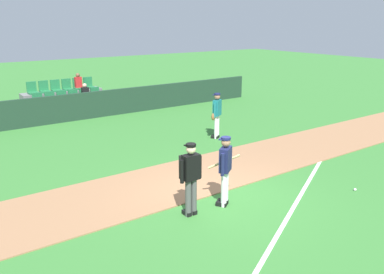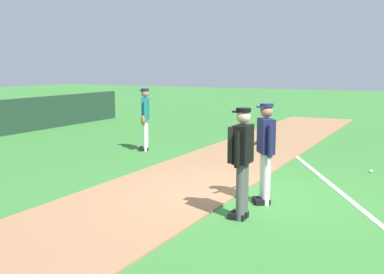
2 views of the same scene
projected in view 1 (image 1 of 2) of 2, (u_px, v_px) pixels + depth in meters
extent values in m
plane|color=#387A33|center=(219.00, 199.00, 10.27)|extent=(80.00, 80.00, 0.00)
cube|color=#9E704C|center=(183.00, 179.00, 11.53)|extent=(28.00, 2.76, 0.03)
cube|color=white|center=(310.00, 179.00, 11.54)|extent=(10.66, 5.70, 0.01)
cube|color=#1E3828|center=(76.00, 107.00, 18.13)|extent=(20.00, 0.16, 1.24)
cube|color=slate|center=(67.00, 111.00, 19.40)|extent=(3.90, 2.10, 0.30)
cube|color=slate|center=(69.00, 106.00, 18.97)|extent=(3.80, 0.85, 0.40)
cube|color=#237542|center=(39.00, 104.00, 18.06)|extent=(0.44, 0.40, 0.08)
cube|color=#237542|center=(37.00, 98.00, 18.16)|extent=(0.44, 0.08, 0.50)
cube|color=#237542|center=(52.00, 103.00, 18.36)|extent=(0.44, 0.40, 0.08)
cube|color=#237542|center=(50.00, 97.00, 18.46)|extent=(0.44, 0.08, 0.50)
cube|color=#237542|center=(63.00, 102.00, 18.67)|extent=(0.44, 0.40, 0.08)
cube|color=#237542|center=(61.00, 96.00, 18.77)|extent=(0.44, 0.08, 0.50)
cube|color=#237542|center=(75.00, 100.00, 18.97)|extent=(0.44, 0.40, 0.08)
cube|color=#237542|center=(73.00, 94.00, 19.07)|extent=(0.44, 0.08, 0.50)
cube|color=#237542|center=(86.00, 99.00, 19.28)|extent=(0.44, 0.40, 0.08)
cube|color=#237542|center=(84.00, 93.00, 19.38)|extent=(0.44, 0.08, 0.50)
cube|color=black|center=(85.00, 93.00, 19.23)|extent=(0.32, 0.22, 0.52)
sphere|color=beige|center=(85.00, 85.00, 19.13)|extent=(0.20, 0.20, 0.20)
cube|color=#237542|center=(97.00, 98.00, 19.58)|extent=(0.44, 0.40, 0.08)
cube|color=#237542|center=(95.00, 92.00, 19.68)|extent=(0.44, 0.08, 0.50)
cube|color=slate|center=(62.00, 95.00, 19.52)|extent=(3.80, 0.85, 0.40)
cube|color=#237542|center=(33.00, 93.00, 18.61)|extent=(0.44, 0.40, 0.08)
cube|color=#237542|center=(31.00, 87.00, 18.71)|extent=(0.44, 0.08, 0.50)
cube|color=#237542|center=(45.00, 92.00, 18.91)|extent=(0.44, 0.40, 0.08)
cube|color=#237542|center=(43.00, 86.00, 19.02)|extent=(0.44, 0.08, 0.50)
cube|color=#237542|center=(57.00, 91.00, 19.22)|extent=(0.44, 0.40, 0.08)
cube|color=#237542|center=(55.00, 85.00, 19.32)|extent=(0.44, 0.08, 0.50)
cube|color=#237542|center=(68.00, 89.00, 19.52)|extent=(0.44, 0.40, 0.08)
cube|color=#237542|center=(66.00, 84.00, 19.63)|extent=(0.44, 0.08, 0.50)
cube|color=#237542|center=(79.00, 88.00, 19.83)|extent=(0.44, 0.40, 0.08)
cube|color=#237542|center=(77.00, 83.00, 19.93)|extent=(0.44, 0.08, 0.50)
cube|color=red|center=(78.00, 82.00, 19.78)|extent=(0.32, 0.22, 0.52)
sphere|color=brown|center=(78.00, 75.00, 19.69)|extent=(0.20, 0.20, 0.20)
cube|color=#237542|center=(90.00, 87.00, 20.14)|extent=(0.44, 0.40, 0.08)
cube|color=#237542|center=(88.00, 82.00, 20.24)|extent=(0.44, 0.08, 0.50)
cylinder|color=white|center=(224.00, 189.00, 9.72)|extent=(0.14, 0.14, 0.90)
cylinder|color=white|center=(226.00, 187.00, 9.86)|extent=(0.14, 0.14, 0.90)
cube|color=black|center=(221.00, 204.00, 9.85)|extent=(0.25, 0.28, 0.10)
cube|color=black|center=(223.00, 201.00, 9.99)|extent=(0.25, 0.28, 0.10)
cube|color=#191E47|center=(225.00, 159.00, 9.58)|extent=(0.45, 0.41, 0.60)
cylinder|color=#191E47|center=(223.00, 165.00, 9.37)|extent=(0.09, 0.09, 0.55)
cylinder|color=#191E47|center=(228.00, 158.00, 9.82)|extent=(0.09, 0.09, 0.55)
sphere|color=#9E7051|center=(226.00, 142.00, 9.46)|extent=(0.22, 0.22, 0.22)
cylinder|color=#191E4C|center=(226.00, 138.00, 9.43)|extent=(0.23, 0.23, 0.06)
cube|color=#191E4C|center=(222.00, 139.00, 9.47)|extent=(0.22, 0.20, 0.02)
cylinder|color=tan|center=(224.00, 161.00, 9.88)|extent=(0.66, 0.54, 0.41)
cylinder|color=#4C4C4C|center=(188.00, 198.00, 9.23)|extent=(0.14, 0.14, 0.90)
cylinder|color=#4C4C4C|center=(194.00, 197.00, 9.33)|extent=(0.14, 0.14, 0.90)
cube|color=black|center=(187.00, 213.00, 9.39)|extent=(0.12, 0.26, 0.10)
cube|color=black|center=(192.00, 211.00, 9.48)|extent=(0.12, 0.26, 0.10)
cube|color=black|center=(191.00, 167.00, 9.07)|extent=(0.40, 0.23, 0.60)
cylinder|color=black|center=(182.00, 172.00, 8.94)|extent=(0.09, 0.09, 0.55)
cylinder|color=black|center=(200.00, 167.00, 9.22)|extent=(0.09, 0.09, 0.55)
sphere|color=beige|center=(191.00, 149.00, 8.95)|extent=(0.22, 0.22, 0.22)
cylinder|color=black|center=(191.00, 145.00, 8.92)|extent=(0.23, 0.23, 0.06)
cube|color=black|center=(188.00, 145.00, 9.01)|extent=(0.18, 0.12, 0.02)
cube|color=black|center=(188.00, 166.00, 9.17)|extent=(0.44, 0.09, 0.56)
cylinder|color=white|center=(216.00, 127.00, 15.35)|extent=(0.14, 0.14, 0.90)
cylinder|color=white|center=(217.00, 126.00, 15.49)|extent=(0.14, 0.14, 0.90)
cube|color=black|center=(214.00, 137.00, 15.49)|extent=(0.23, 0.29, 0.10)
cube|color=black|center=(216.00, 136.00, 15.63)|extent=(0.23, 0.29, 0.10)
cube|color=#197075|center=(217.00, 108.00, 15.21)|extent=(0.46, 0.39, 0.60)
cylinder|color=#197075|center=(215.00, 110.00, 15.01)|extent=(0.09, 0.09, 0.55)
cylinder|color=#197075|center=(219.00, 108.00, 15.44)|extent=(0.09, 0.09, 0.55)
sphere|color=#9E7051|center=(217.00, 97.00, 15.09)|extent=(0.22, 0.22, 0.22)
cylinder|color=#191E4C|center=(217.00, 94.00, 15.06)|extent=(0.23, 0.23, 0.06)
cube|color=#191E4C|center=(215.00, 95.00, 15.11)|extent=(0.22, 0.19, 0.02)
ellipsoid|color=brown|center=(213.00, 117.00, 15.08)|extent=(0.23, 0.20, 0.28)
sphere|color=white|center=(355.00, 190.00, 10.72)|extent=(0.07, 0.07, 0.07)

